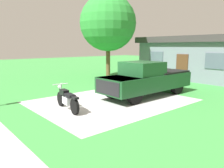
{
  "coord_description": "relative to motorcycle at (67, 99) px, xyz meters",
  "views": [
    {
      "loc": [
        8.11,
        -7.01,
        2.72
      ],
      "look_at": [
        0.15,
        -0.14,
        0.9
      ],
      "focal_mm": 35.27,
      "sensor_mm": 36.0,
      "label": 1
    }
  ],
  "objects": [
    {
      "name": "motorcycle",
      "position": [
        0.0,
        0.0,
        0.0
      ],
      "size": [
        2.21,
        0.7,
        1.09
      ],
      "color": "black",
      "rests_on": "ground"
    },
    {
      "name": "neighbor_house",
      "position": [
        -1.15,
        13.26,
        1.32
      ],
      "size": [
        9.6,
        5.6,
        3.5
      ],
      "color": "slate",
      "rests_on": "ground"
    },
    {
      "name": "ground_plane",
      "position": [
        0.1,
        2.47,
        -0.47
      ],
      "size": [
        80.0,
        80.0,
        0.0
      ],
      "primitive_type": "plane",
      "color": "green"
    },
    {
      "name": "shade_tree",
      "position": [
        -6.48,
        7.69,
        4.15
      ],
      "size": [
        4.74,
        4.74,
        7.0
      ],
      "color": "brown",
      "rests_on": "ground"
    },
    {
      "name": "driveway_pad",
      "position": [
        0.1,
        2.47,
        -0.47
      ],
      "size": [
        5.76,
        7.38,
        0.01
      ],
      "primitive_type": "cube",
      "color": "#B5B5B5",
      "rests_on": "ground"
    },
    {
      "name": "pickup_truck",
      "position": [
        0.45,
        4.73,
        0.48
      ],
      "size": [
        2.02,
        5.64,
        1.9
      ],
      "color": "black",
      "rests_on": "ground"
    }
  ]
}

